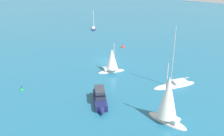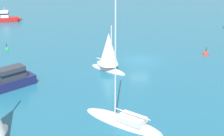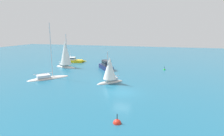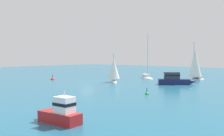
{
  "view_description": "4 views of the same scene",
  "coord_description": "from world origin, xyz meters",
  "px_view_note": "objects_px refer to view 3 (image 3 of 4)",
  "views": [
    {
      "loc": [
        45.44,
        26.7,
        21.34
      ],
      "look_at": [
        5.3,
        3.76,
        1.28
      ],
      "focal_mm": 44.29,
      "sensor_mm": 36.0,
      "label": 1
    },
    {
      "loc": [
        6.99,
        40.41,
        14.91
      ],
      "look_at": [
        4.39,
        9.12,
        2.62
      ],
      "focal_mm": 54.19,
      "sensor_mm": 36.0,
      "label": 2
    },
    {
      "loc": [
        -25.5,
        -5.63,
        9.03
      ],
      "look_at": [
        9.13,
        4.1,
        1.65
      ],
      "focal_mm": 29.56,
      "sensor_mm": 36.0,
      "label": 3
    },
    {
      "loc": [
        36.79,
        -34.66,
        5.11
      ],
      "look_at": [
        2.69,
        4.43,
        2.69
      ],
      "focal_mm": 40.87,
      "sensor_mm": 36.0,
      "label": 4
    }
  ],
  "objects_px": {
    "motor_cruiser_1": "(73,60)",
    "mooring_buoy": "(117,123)",
    "motor_cruiser": "(106,66)",
    "ketch": "(48,78)",
    "sloop": "(110,71)",
    "channel_buoy": "(164,70)",
    "sailboat": "(65,56)"
  },
  "relations": [
    {
      "from": "motor_cruiser_1",
      "to": "mooring_buoy",
      "type": "xyz_separation_m",
      "value": [
        -30.8,
        -20.89,
        -0.6
      ]
    },
    {
      "from": "motor_cruiser",
      "to": "ketch",
      "type": "height_order",
      "value": "ketch"
    },
    {
      "from": "ketch",
      "to": "sloop",
      "type": "height_order",
      "value": "ketch"
    },
    {
      "from": "motor_cruiser_1",
      "to": "channel_buoy",
      "type": "height_order",
      "value": "motor_cruiser_1"
    },
    {
      "from": "sloop",
      "to": "motor_cruiser_1",
      "type": "bearing_deg",
      "value": -92.96
    },
    {
      "from": "sailboat",
      "to": "mooring_buoy",
      "type": "xyz_separation_m",
      "value": [
        -23.88,
        -19.12,
        -2.94
      ]
    },
    {
      "from": "sailboat",
      "to": "mooring_buoy",
      "type": "distance_m",
      "value": 30.73
    },
    {
      "from": "motor_cruiser",
      "to": "motor_cruiser_1",
      "type": "relative_size",
      "value": 0.88
    },
    {
      "from": "ketch",
      "to": "sloop",
      "type": "relative_size",
      "value": 1.8
    },
    {
      "from": "sailboat",
      "to": "motor_cruiser",
      "type": "distance_m",
      "value": 10.41
    },
    {
      "from": "motor_cruiser",
      "to": "sloop",
      "type": "relative_size",
      "value": 1.05
    },
    {
      "from": "sailboat",
      "to": "motor_cruiser",
      "type": "height_order",
      "value": "sailboat"
    },
    {
      "from": "motor_cruiser",
      "to": "motor_cruiser_1",
      "type": "xyz_separation_m",
      "value": [
        6.42,
        11.95,
        -0.27
      ]
    },
    {
      "from": "sailboat",
      "to": "mooring_buoy",
      "type": "relative_size",
      "value": 6.26
    },
    {
      "from": "sloop",
      "to": "motor_cruiser_1",
      "type": "height_order",
      "value": "sloop"
    },
    {
      "from": "sailboat",
      "to": "ketch",
      "type": "relative_size",
      "value": 0.81
    },
    {
      "from": "sailboat",
      "to": "sloop",
      "type": "height_order",
      "value": "sailboat"
    },
    {
      "from": "mooring_buoy",
      "to": "sloop",
      "type": "bearing_deg",
      "value": 19.22
    },
    {
      "from": "channel_buoy",
      "to": "mooring_buoy",
      "type": "distance_m",
      "value": 27.6
    },
    {
      "from": "sailboat",
      "to": "motor_cruiser",
      "type": "xyz_separation_m",
      "value": [
        0.51,
        -10.19,
        -2.07
      ]
    },
    {
      "from": "ketch",
      "to": "channel_buoy",
      "type": "xyz_separation_m",
      "value": [
        14.1,
        -21.32,
        -0.13
      ]
    },
    {
      "from": "sloop",
      "to": "channel_buoy",
      "type": "height_order",
      "value": "sloop"
    },
    {
      "from": "motor_cruiser_1",
      "to": "channel_buoy",
      "type": "distance_m",
      "value": 25.59
    },
    {
      "from": "motor_cruiser",
      "to": "motor_cruiser_1",
      "type": "bearing_deg",
      "value": 24.58
    },
    {
      "from": "motor_cruiser_1",
      "to": "sailboat",
      "type": "bearing_deg",
      "value": -89.71
    },
    {
      "from": "motor_cruiser",
      "to": "sailboat",
      "type": "bearing_deg",
      "value": 55.67
    },
    {
      "from": "sailboat",
      "to": "motor_cruiser_1",
      "type": "bearing_deg",
      "value": 118.79
    },
    {
      "from": "motor_cruiser",
      "to": "mooring_buoy",
      "type": "xyz_separation_m",
      "value": [
        -24.38,
        -8.93,
        -0.87
      ]
    },
    {
      "from": "ketch",
      "to": "motor_cruiser_1",
      "type": "bearing_deg",
      "value": 53.73
    },
    {
      "from": "channel_buoy",
      "to": "mooring_buoy",
      "type": "height_order",
      "value": "mooring_buoy"
    },
    {
      "from": "ketch",
      "to": "mooring_buoy",
      "type": "xyz_separation_m",
      "value": [
        -13.14,
        -16.87,
        -0.14
      ]
    },
    {
      "from": "sloop",
      "to": "channel_buoy",
      "type": "xyz_separation_m",
      "value": [
        13.71,
        -9.16,
        -2.06
      ]
    }
  ]
}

